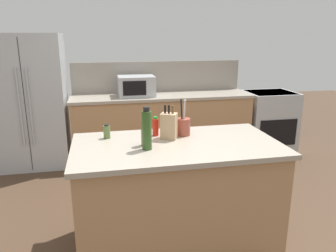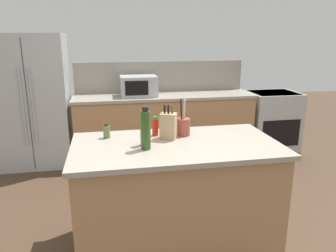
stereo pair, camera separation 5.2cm
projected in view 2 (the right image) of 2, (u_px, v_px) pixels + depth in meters
ground_plane at (175, 243)px, 2.92m from camera, size 14.00×14.00×0.00m
back_counter_run at (165, 126)px, 4.93m from camera, size 2.64×0.66×0.94m
wall_backsplash at (161, 76)px, 5.03m from camera, size 2.60×0.03×0.46m
kitchen_island at (176, 195)px, 2.79m from camera, size 1.68×0.91×0.94m
refrigerator at (34, 101)px, 4.52m from camera, size 0.94×0.75×1.81m
range_oven at (271, 120)px, 5.24m from camera, size 0.76×0.65×0.92m
microwave at (139, 86)px, 4.69m from camera, size 0.52×0.39×0.28m
knife_block at (168, 126)px, 2.75m from camera, size 0.16×0.15×0.29m
utensil_crock at (183, 126)px, 2.86m from camera, size 0.12×0.12×0.32m
hot_sauce_bottle at (155, 127)px, 2.85m from camera, size 0.05×0.05×0.17m
spice_jar_oregano at (107, 131)px, 2.79m from camera, size 0.06×0.06×0.12m
olive_oil_bottle at (146, 129)px, 2.49m from camera, size 0.08×0.08×0.34m
pepper_grinder at (144, 132)px, 2.59m from camera, size 0.06×0.06×0.22m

